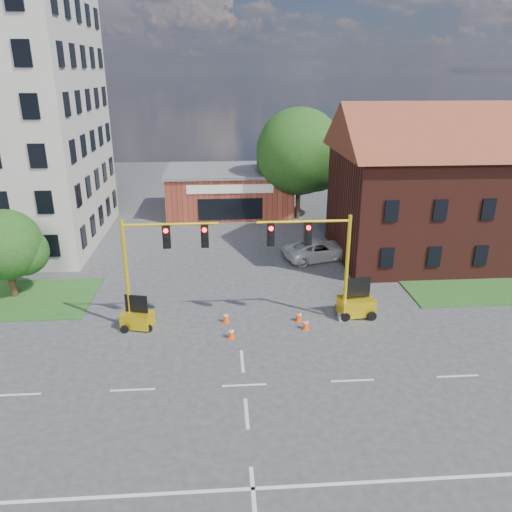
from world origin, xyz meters
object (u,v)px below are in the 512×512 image
signal_mast_west (157,260)px  signal_mast_east (318,256)px  trailer_east (356,304)px  trailer_west (138,318)px  pickup_white (320,250)px

signal_mast_west → signal_mast_east: bearing=0.0°
signal_mast_east → trailer_east: signal_mast_east is taller
trailer_west → trailer_east: size_ratio=0.84×
pickup_white → trailer_west: bearing=113.4°
trailer_west → pickup_white: size_ratio=0.34×
trailer_east → signal_mast_east: bearing=-176.5°
signal_mast_east → trailer_east: 4.07m
trailer_west → pickup_white: 15.59m
pickup_white → trailer_east: bearing=166.3°
signal_mast_east → trailer_west: bearing=-179.2°
signal_mast_west → trailer_east: (11.17, 0.45, -3.22)m
signal_mast_east → pickup_white: 10.43m
trailer_east → signal_mast_west: bearing=175.3°
trailer_east → pickup_white: (-0.35, 9.26, 0.05)m
signal_mast_west → trailer_west: 3.57m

